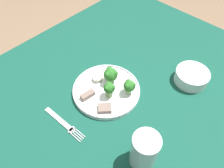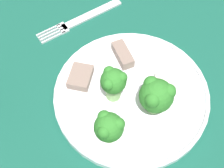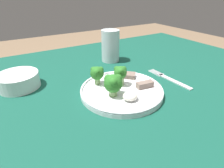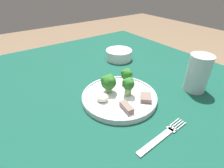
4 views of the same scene
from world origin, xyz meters
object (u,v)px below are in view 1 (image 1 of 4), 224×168
dinner_plate (106,90)px  fork (64,123)px  cream_bowl (191,77)px  drinking_glass (144,152)px

dinner_plate → fork: (0.19, -0.01, -0.01)m
cream_bowl → drinking_glass: size_ratio=0.95×
fork → cream_bowl: cream_bowl is taller
drinking_glass → fork: bearing=-72.7°
fork → cream_bowl: (-0.44, 0.20, 0.02)m
fork → cream_bowl: 0.48m
dinner_plate → drinking_glass: (0.11, 0.24, 0.05)m
cream_bowl → drinking_glass: (0.36, 0.05, 0.03)m
dinner_plate → cream_bowl: size_ratio=1.98×
dinner_plate → fork: dinner_plate is taller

